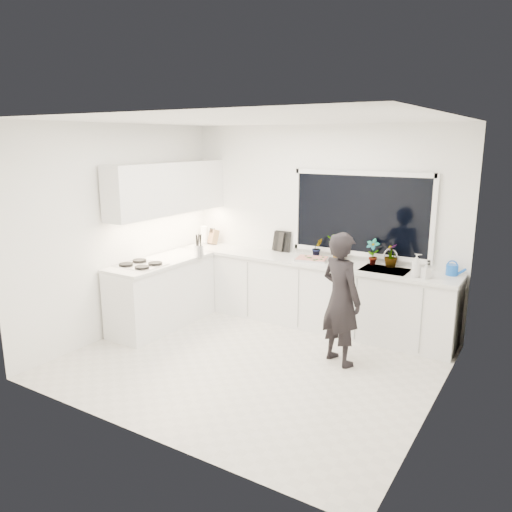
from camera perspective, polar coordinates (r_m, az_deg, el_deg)
The scene contains 25 objects.
floor at distance 5.89m, azimuth -0.46°, elevation -12.06°, with size 4.00×3.50×0.02m, color beige.
wall_back at distance 6.98m, azimuth 7.25°, elevation 3.57°, with size 4.00×0.02×2.70m, color white.
wall_left at distance 6.72m, azimuth -15.17°, elevation 2.85°, with size 0.02×3.50×2.70m, color white.
wall_right at distance 4.73m, azimuth 20.62°, elevation -1.76°, with size 0.02×3.50×2.70m, color white.
ceiling at distance 5.33m, azimuth -0.52°, elevation 15.43°, with size 4.00×3.50×0.02m, color white.
window at distance 6.69m, azimuth 11.86°, elevation 4.72°, with size 1.80×0.02×1.00m, color black.
base_cabinets_back at distance 6.91m, azimuth 5.96°, elevation -4.24°, with size 3.92×0.58×0.88m, color white.
base_cabinets_left at distance 6.94m, azimuth -10.69°, elevation -4.34°, with size 0.58×1.60×0.88m, color white.
countertop_back at distance 6.78m, azimuth 6.01°, elevation -0.55°, with size 3.94×0.62×0.04m, color silver.
countertop_left at distance 6.82m, azimuth -10.85°, elevation -0.65°, with size 0.62×1.60×0.04m, color silver.
upper_cabinets at distance 7.00m, azimuth -9.98°, elevation 7.64°, with size 0.34×2.10×0.70m, color white.
sink at distance 6.43m, azimuth 14.49°, elevation -1.94°, with size 0.58×0.42×0.14m, color silver.
faucet at distance 6.58m, azimuth 15.10°, elevation -0.21°, with size 0.03×0.03×0.22m, color silver.
stovetop at distance 6.58m, azimuth -13.04°, elevation -0.94°, with size 0.56×0.48×0.03m, color black.
person at distance 5.68m, azimuth 9.68°, elevation -4.85°, with size 0.56×0.36×1.52m, color black.
pizza_tray at distance 6.73m, azimuth 6.40°, elevation -0.36°, with size 0.43×0.32×0.03m, color silver.
pizza at distance 6.73m, azimuth 6.41°, elevation -0.22°, with size 0.39×0.28×0.01m, color red.
watering_can at distance 6.39m, azimuth 21.49°, elevation -1.49°, with size 0.14×0.14×0.13m, color blue.
paper_towel_roll at distance 7.80m, azimuth -5.94°, elevation 2.37°, with size 0.11×0.11×0.26m, color white.
knife_block at distance 7.74m, azimuth -4.88°, elevation 2.17°, with size 0.13×0.10×0.22m, color #9C7248.
utensil_crock at distance 6.94m, azimuth -6.54°, elevation 0.59°, with size 0.13×0.13×0.16m, color #A9A9AE.
picture_frame_large at distance 7.24m, azimuth 2.57°, elevation 1.67°, with size 0.22×0.02×0.28m, color black.
picture_frame_small at distance 7.20m, azimuth 3.05°, elevation 1.69°, with size 0.25×0.02×0.30m, color black.
herb_plants at distance 6.69m, azimuth 10.80°, elevation 0.68°, with size 1.21×0.38×0.34m.
soap_bottles at distance 6.14m, azimuth 18.16°, elevation -1.20°, with size 0.24×0.12×0.28m.
Camera 1 is at (2.84, -4.51, 2.50)m, focal length 35.00 mm.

